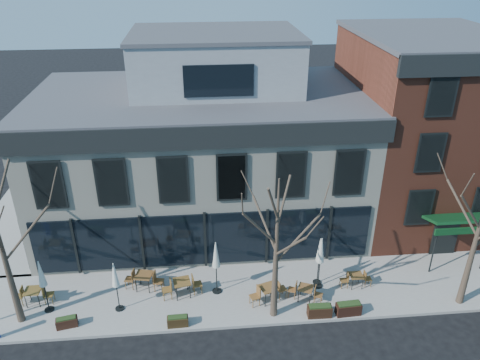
{
  "coord_description": "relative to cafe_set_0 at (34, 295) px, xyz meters",
  "views": [
    {
      "loc": [
        -0.09,
        -20.17,
        15.5
      ],
      "look_at": [
        2.0,
        2.0,
        4.19
      ],
      "focal_mm": 35.0,
      "sensor_mm": 36.0,
      "label": 1
    }
  ],
  "objects": [
    {
      "name": "ground",
      "position": [
        8.19,
        2.11,
        -0.65
      ],
      "size": [
        120.0,
        120.0,
        0.0
      ],
      "primitive_type": "plane",
      "color": "black",
      "rests_on": "ground"
    },
    {
      "name": "sidewalk_front",
      "position": [
        11.44,
        -0.04,
        -0.57
      ],
      "size": [
        33.5,
        4.7,
        0.15
      ],
      "primitive_type": "cube",
      "color": "gray",
      "rests_on": "ground"
    },
    {
      "name": "sidewalk_side",
      "position": [
        -3.06,
        8.11,
        -0.57
      ],
      "size": [
        4.5,
        12.0,
        0.15
      ],
      "primitive_type": "cube",
      "color": "gray",
      "rests_on": "ground"
    },
    {
      "name": "corner_building",
      "position": [
        8.27,
        7.17,
        4.07
      ],
      "size": [
        18.39,
        10.39,
        11.1
      ],
      "color": "beige",
      "rests_on": "ground"
    },
    {
      "name": "red_brick_building",
      "position": [
        21.19,
        7.09,
        4.99
      ],
      "size": [
        8.2,
        11.78,
        11.18
      ],
      "color": "brown",
      "rests_on": "ground"
    },
    {
      "name": "tree_corner",
      "position": [
        -0.29,
        -1.1,
        3.6
      ],
      "size": [
        3.93,
        3.98,
        7.92
      ],
      "color": "#382B21",
      "rests_on": "sidewalk_front"
    },
    {
      "name": "tree_mid",
      "position": [
        11.21,
        -1.8,
        3.14
      ],
      "size": [
        3.5,
        3.55,
        7.04
      ],
      "color": "#382B21",
      "rests_on": "sidewalk_front"
    },
    {
      "name": "tree_right",
      "position": [
        20.21,
        -1.8,
        3.37
      ],
      "size": [
        3.72,
        3.77,
        7.48
      ],
      "color": "#382B21",
      "rests_on": "sidewalk_front"
    },
    {
      "name": "cafe_set_0",
      "position": [
        0.0,
        0.0,
        0.0
      ],
      "size": [
        1.84,
        0.74,
        0.97
      ],
      "color": "brown",
      "rests_on": "sidewalk_front"
    },
    {
      "name": "cafe_set_1",
      "position": [
        5.11,
        0.6,
        0.04
      ],
      "size": [
        2.03,
        0.94,
        1.04
      ],
      "color": "brown",
      "rests_on": "sidewalk_front"
    },
    {
      "name": "cafe_set_2",
      "position": [
        6.99,
        -0.08,
        0.04
      ],
      "size": [
        2.03,
        0.93,
        1.04
      ],
      "color": "brown",
      "rests_on": "sidewalk_front"
    },
    {
      "name": "cafe_set_3",
      "position": [
        11.07,
        -0.86,
        0.02
      ],
      "size": [
        1.95,
        1.04,
        1.0
      ],
      "color": "brown",
      "rests_on": "sidewalk_front"
    },
    {
      "name": "cafe_set_4",
      "position": [
        12.85,
        -0.94,
        -0.04
      ],
      "size": [
        1.72,
        1.06,
        0.89
      ],
      "color": "brown",
      "rests_on": "sidewalk_front"
    },
    {
      "name": "cafe_set_5",
      "position": [
        15.57,
        -0.22,
        -0.06
      ],
      "size": [
        1.62,
        0.66,
        0.85
      ],
      "color": "brown",
      "rests_on": "sidewalk_front"
    },
    {
      "name": "umbrella_0",
      "position": [
        0.78,
        -0.54,
        1.48
      ],
      "size": [
        0.45,
        0.45,
        2.8
      ],
      "color": "black",
      "rests_on": "sidewalk_front"
    },
    {
      "name": "umbrella_1",
      "position": [
        4.05,
        -0.78,
        1.37
      ],
      "size": [
        0.42,
        0.42,
        2.65
      ],
      "color": "black",
      "rests_on": "sidewalk_front"
    },
    {
      "name": "umbrella_2",
      "position": [
        8.66,
        0.03,
        1.56
      ],
      "size": [
        0.47,
        0.47,
        2.92
      ],
      "color": "black",
      "rests_on": "sidewalk_front"
    },
    {
      "name": "umbrella_3",
      "position": [
        13.71,
        -0.04,
        1.52
      ],
      "size": [
        0.46,
        0.46,
        2.87
      ],
      "color": "black",
      "rests_on": "sidewalk_front"
    },
    {
      "name": "umbrella_4",
      "position": [
        13.74,
        0.24,
        1.38
      ],
      "size": [
        0.43,
        0.43,
        2.66
      ],
      "color": "black",
      "rests_on": "sidewalk_front"
    },
    {
      "name": "planter_0",
      "position": [
        1.88,
        -1.7,
        -0.24
      ],
      "size": [
        0.97,
        0.54,
        0.51
      ],
      "color": "black",
      "rests_on": "sidewalk_front"
    },
    {
      "name": "planter_1",
      "position": [
        6.81,
        -2.09,
        -0.24
      ],
      "size": [
        0.94,
        0.4,
        0.52
      ],
      "color": "#312310",
      "rests_on": "sidewalk_front"
    },
    {
      "name": "planter_2",
      "position": [
        13.27,
        -2.09,
        -0.19
      ],
      "size": [
        1.11,
        0.46,
        0.62
      ],
      "color": "black",
      "rests_on": "sidewalk_front"
    },
    {
      "name": "planter_3",
      "position": [
        14.63,
        -2.09,
        -0.18
      ],
      "size": [
        1.17,
        0.52,
        0.64
      ],
      "color": "black",
      "rests_on": "sidewalk_front"
    }
  ]
}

